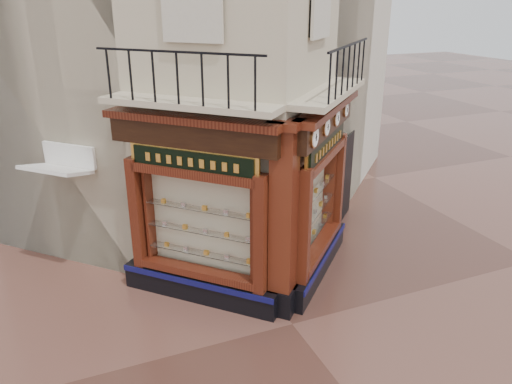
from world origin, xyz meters
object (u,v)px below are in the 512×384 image
clock_b (326,127)px  clock_c (337,118)px  signboard_right (326,145)px  awning (72,274)px  clock_d (346,110)px  clock_a (314,137)px  corner_pilaster (283,225)px  signboard_left (192,161)px

clock_b → clock_c: clock_b is taller
signboard_right → awning: bearing=112.9°
clock_b → clock_d: size_ratio=1.20×
clock_b → clock_a: bearing=180.0°
clock_d → awning: bearing=122.3°
clock_d → signboard_right: (-0.91, -0.76, -0.52)m
clock_a → clock_d: (1.79, 1.79, 0.00)m
clock_b → signboard_right: clock_b is taller
clock_a → clock_b: clock_a is taller
clock_d → awning: 7.38m
clock_c → corner_pilaster: bearing=168.4°
awning → signboard_right: (5.36, -2.17, 3.10)m
awning → signboard_right: signboard_right is taller
clock_c → signboard_right: clock_c is taller
signboard_right → clock_b: bearing=-167.9°
clock_a → signboard_right: size_ratio=0.20×
awning → signboard_right: size_ratio=0.68×
signboard_left → corner_pilaster: bearing=-169.8°
clock_c → signboard_left: size_ratio=0.18×
corner_pilaster → clock_c: size_ratio=10.94×
awning → clock_c: bearing=-154.7°
corner_pilaster → signboard_right: bearing=-10.2°
corner_pilaster → clock_b: (1.17, 0.57, 1.67)m
clock_b → signboard_right: (0.29, 0.44, -0.52)m
clock_b → clock_d: clock_b is taller
clock_a → signboard_right: clock_a is taller
clock_a → clock_d: bearing=0.0°
corner_pilaster → clock_d: bearing=-8.3°
clock_a → clock_b: bearing=-0.0°
clock_c → clock_d: size_ratio=1.14×
clock_b → signboard_left: size_ratio=0.19×
clock_a → clock_b: (0.59, 0.59, 0.00)m
clock_a → signboard_right: bearing=4.7°
clock_b → signboard_right: bearing=12.1°
clock_a → signboard_left: bearing=108.1°
clock_c → signboard_left: (-3.23, -0.15, -0.52)m
clock_c → awning: size_ratio=0.26×
clock_b → clock_d: bearing=0.0°
clock_c → clock_d: bearing=0.0°
signboard_left → clock_b: bearing=-144.5°
corner_pilaster → signboard_left: bearing=100.2°
awning → signboard_right: 6.56m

